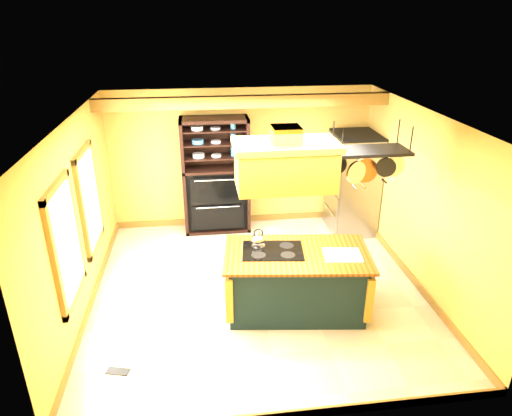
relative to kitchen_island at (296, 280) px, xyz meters
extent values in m
plane|color=beige|center=(-0.48, 0.55, -0.47)|extent=(5.00, 5.00, 0.00)
plane|color=white|center=(-0.48, 0.55, 2.23)|extent=(5.00, 5.00, 0.00)
cube|color=gold|center=(-0.48, 3.05, 0.88)|extent=(5.00, 0.02, 2.70)
cube|color=gold|center=(-0.48, -1.95, 0.88)|extent=(5.00, 0.02, 2.70)
cube|color=gold|center=(-2.98, 0.55, 0.88)|extent=(0.02, 5.00, 2.70)
cube|color=gold|center=(2.02, 0.55, 0.88)|extent=(0.02, 5.00, 2.70)
cube|color=olive|center=(-0.48, 2.25, 2.12)|extent=(5.00, 0.15, 0.20)
cube|color=olive|center=(-2.95, -0.25, 0.93)|extent=(0.06, 1.06, 1.56)
cube|color=white|center=(-2.92, -0.25, 0.93)|extent=(0.02, 0.85, 1.34)
cube|color=olive|center=(-2.95, 1.15, 0.93)|extent=(0.06, 1.06, 1.56)
cube|color=white|center=(-2.92, 1.15, 0.93)|extent=(0.02, 0.85, 1.34)
cube|color=#13282B|center=(0.00, 0.00, -0.03)|extent=(1.96, 1.22, 0.88)
cube|color=brown|center=(0.00, 0.00, 0.43)|extent=(2.13, 1.35, 0.04)
cube|color=black|center=(-0.32, 0.10, 0.46)|extent=(0.90, 0.68, 0.01)
ellipsoid|color=silver|center=(-0.51, 0.25, 0.56)|extent=(0.20, 0.20, 0.16)
cube|color=white|center=(0.60, -0.16, 0.46)|extent=(0.55, 0.45, 0.02)
cube|color=#B4802D|center=(-0.20, 0.00, 1.69)|extent=(1.24, 0.67, 0.53)
cube|color=olive|center=(-0.20, 0.00, 2.00)|extent=(1.32, 0.75, 0.08)
cube|color=#B4802D|center=(-0.20, 0.00, 2.09)|extent=(0.35, 0.35, 0.27)
cube|color=black|center=(0.90, 0.00, 1.88)|extent=(0.98, 0.49, 0.04)
cylinder|color=black|center=(0.46, -0.20, 2.06)|extent=(0.02, 0.02, 0.35)
cylinder|color=black|center=(1.34, 0.20, 2.06)|extent=(0.02, 0.02, 0.35)
cylinder|color=black|center=(0.51, 0.10, 1.68)|extent=(0.26, 0.04, 0.26)
cylinder|color=silver|center=(0.71, -0.10, 1.63)|extent=(0.29, 0.03, 0.29)
cylinder|color=#BD662F|center=(0.90, 0.10, 1.58)|extent=(0.33, 0.04, 0.33)
cylinder|color=black|center=(1.10, -0.10, 1.68)|extent=(0.26, 0.03, 0.26)
cylinder|color=silver|center=(1.29, 0.10, 1.63)|extent=(0.29, 0.04, 0.29)
cube|color=gray|center=(1.61, 2.45, 0.47)|extent=(0.79, 0.96, 1.88)
cube|color=gray|center=(1.20, 2.21, 0.89)|extent=(0.03, 0.46, 1.02)
cube|color=gray|center=(1.20, 2.69, 0.89)|extent=(0.03, 0.46, 1.02)
cube|color=gray|center=(1.20, 2.45, -0.04)|extent=(0.03, 0.92, 0.79)
cube|color=black|center=(1.61, 2.45, -0.44)|extent=(0.75, 0.92, 0.06)
cube|color=black|center=(-0.98, 3.00, 0.64)|extent=(1.26, 0.06, 2.22)
cube|color=black|center=(-1.58, 2.77, 0.64)|extent=(0.06, 0.53, 2.22)
cube|color=black|center=(-0.39, 2.77, 0.64)|extent=(0.06, 0.53, 2.22)
cube|color=black|center=(-0.98, 2.77, 0.79)|extent=(1.26, 0.53, 0.05)
cube|color=black|center=(-0.98, 2.80, 0.19)|extent=(1.14, 0.43, 1.20)
cube|color=black|center=(-0.98, 2.48, 0.45)|extent=(0.98, 0.04, 0.53)
cube|color=black|center=(-0.98, 2.48, -0.08)|extent=(0.98, 0.04, 0.48)
cube|color=black|center=(-0.98, 2.77, 1.03)|extent=(1.14, 0.47, 0.02)
cube|color=black|center=(-0.98, 2.77, 1.29)|extent=(1.14, 0.47, 0.02)
cube|color=black|center=(-0.98, 2.77, 1.54)|extent=(1.14, 0.47, 0.03)
cylinder|color=white|center=(-1.29, 2.72, 1.08)|extent=(0.22, 0.22, 0.07)
cylinder|color=teal|center=(-0.65, 2.72, 1.39)|extent=(0.10, 0.10, 0.17)
cube|color=black|center=(-2.39, -0.99, -0.46)|extent=(0.30, 0.19, 0.01)
camera|label=1|loc=(-1.27, -5.41, 3.56)|focal=32.00mm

